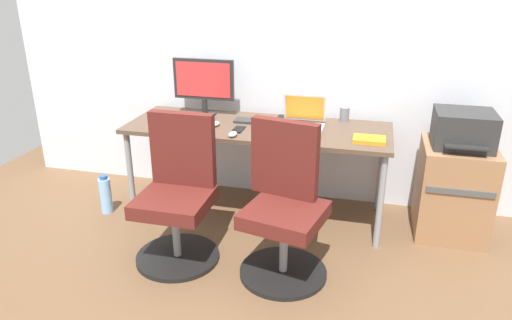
% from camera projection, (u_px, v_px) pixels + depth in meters
% --- Properties ---
extents(ground_plane, '(5.28, 5.28, 0.00)m').
position_uv_depth(ground_plane, '(258.00, 212.00, 3.71)').
color(ground_plane, brown).
extents(back_wall, '(4.40, 0.04, 2.60)m').
position_uv_depth(back_wall, '(271.00, 35.00, 3.61)').
color(back_wall, silver).
rests_on(back_wall, ground).
extents(desk, '(1.91, 0.67, 0.71)m').
position_uv_depth(desk, '(258.00, 133.00, 3.47)').
color(desk, brown).
rests_on(desk, ground).
extents(office_chair_left, '(0.54, 0.54, 0.94)m').
position_uv_depth(office_chair_left, '(178.00, 196.00, 3.02)').
color(office_chair_left, black).
rests_on(office_chair_left, ground).
extents(office_chair_right, '(0.54, 0.54, 0.94)m').
position_uv_depth(office_chair_right, '(284.00, 209.00, 2.86)').
color(office_chair_right, black).
rests_on(office_chair_right, ground).
extents(side_cabinet, '(0.47, 0.51, 0.66)m').
position_uv_depth(side_cabinet, '(453.00, 190.00, 3.33)').
color(side_cabinet, '#996B47').
rests_on(side_cabinet, ground).
extents(printer, '(0.38, 0.40, 0.24)m').
position_uv_depth(printer, '(463.00, 129.00, 3.16)').
color(printer, '#2D2D2D').
rests_on(printer, side_cabinet).
extents(water_bottle_on_floor, '(0.09, 0.09, 0.31)m').
position_uv_depth(water_bottle_on_floor, '(106.00, 195.00, 3.67)').
color(water_bottle_on_floor, '#8CBFF2').
rests_on(water_bottle_on_floor, ground).
extents(desktop_monitor, '(0.48, 0.18, 0.43)m').
position_uv_depth(desktop_monitor, '(204.00, 83.00, 3.64)').
color(desktop_monitor, '#262626').
rests_on(desktop_monitor, desk).
extents(open_laptop, '(0.31, 0.27, 0.22)m').
position_uv_depth(open_laptop, '(303.00, 119.00, 3.42)').
color(open_laptop, silver).
rests_on(open_laptop, desk).
extents(keyboard_by_monitor, '(0.34, 0.12, 0.02)m').
position_uv_depth(keyboard_by_monitor, '(186.00, 131.00, 3.32)').
color(keyboard_by_monitor, '#515156').
rests_on(keyboard_by_monitor, desk).
extents(keyboard_by_laptop, '(0.34, 0.12, 0.02)m').
position_uv_depth(keyboard_by_laptop, '(257.00, 121.00, 3.53)').
color(keyboard_by_laptop, '#2D2D2D').
rests_on(keyboard_by_laptop, desk).
extents(mouse_by_monitor, '(0.06, 0.10, 0.03)m').
position_uv_depth(mouse_by_monitor, '(216.00, 124.00, 3.45)').
color(mouse_by_monitor, '#B7B7B7').
rests_on(mouse_by_monitor, desk).
extents(mouse_by_laptop, '(0.06, 0.10, 0.03)m').
position_uv_depth(mouse_by_laptop, '(233.00, 134.00, 3.23)').
color(mouse_by_laptop, '#B7B7B7').
rests_on(mouse_by_laptop, desk).
extents(coffee_mug, '(0.08, 0.08, 0.09)m').
position_uv_depth(coffee_mug, '(301.00, 113.00, 3.61)').
color(coffee_mug, red).
rests_on(coffee_mug, desk).
extents(pen_cup, '(0.07, 0.07, 0.10)m').
position_uv_depth(pen_cup, '(344.00, 114.00, 3.55)').
color(pen_cup, slate).
rests_on(pen_cup, desk).
extents(phone_near_laptop, '(0.07, 0.14, 0.01)m').
position_uv_depth(phone_near_laptop, '(282.00, 118.00, 3.63)').
color(phone_near_laptop, black).
rests_on(phone_near_laptop, desk).
extents(phone_near_monitor, '(0.07, 0.14, 0.01)m').
position_uv_depth(phone_near_monitor, '(238.00, 130.00, 3.36)').
color(phone_near_monitor, black).
rests_on(phone_near_monitor, desk).
extents(notebook, '(0.21, 0.15, 0.03)m').
position_uv_depth(notebook, '(369.00, 140.00, 3.14)').
color(notebook, orange).
rests_on(notebook, desk).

